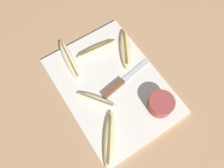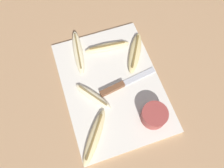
% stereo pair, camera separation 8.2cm
% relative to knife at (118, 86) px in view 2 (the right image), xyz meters
% --- Properties ---
extents(ground_plane, '(4.00, 4.00, 0.00)m').
position_rel_knife_xyz_m(ground_plane, '(-0.02, -0.02, -0.02)').
color(ground_plane, tan).
extents(cutting_board, '(0.50, 0.36, 0.01)m').
position_rel_knife_xyz_m(cutting_board, '(-0.02, -0.02, -0.01)').
color(cutting_board, silver).
rests_on(cutting_board, ground_plane).
extents(knife, '(0.06, 0.23, 0.02)m').
position_rel_knife_xyz_m(knife, '(0.00, 0.00, 0.00)').
color(knife, brown).
rests_on(knife, cutting_board).
extents(banana_mellow_near, '(0.18, 0.15, 0.02)m').
position_rel_knife_xyz_m(banana_mellow_near, '(0.15, -0.14, 0.00)').
color(banana_mellow_near, beige).
rests_on(banana_mellow_near, cutting_board).
extents(banana_pale_long, '(0.21, 0.06, 0.02)m').
position_rel_knife_xyz_m(banana_pale_long, '(-0.19, -0.10, 0.00)').
color(banana_pale_long, beige).
rests_on(banana_pale_long, cutting_board).
extents(banana_bright_far, '(0.15, 0.12, 0.02)m').
position_rel_knife_xyz_m(banana_bright_far, '(0.01, -0.10, 0.00)').
color(banana_bright_far, beige).
rests_on(banana_bright_far, cutting_board).
extents(banana_ripe_center, '(0.05, 0.18, 0.02)m').
position_rel_knife_xyz_m(banana_ripe_center, '(-0.18, 0.02, 0.00)').
color(banana_ripe_center, beige).
rests_on(banana_ripe_center, cutting_board).
extents(banana_spotted_left, '(0.18, 0.13, 0.02)m').
position_rel_knife_xyz_m(banana_spotted_left, '(-0.12, 0.11, 0.00)').
color(banana_spotted_left, '#DBC684').
rests_on(banana_spotted_left, cutting_board).
extents(prep_bowl, '(0.09, 0.09, 0.05)m').
position_rel_knife_xyz_m(prep_bowl, '(0.15, 0.08, 0.02)').
color(prep_bowl, '#993D38').
rests_on(prep_bowl, cutting_board).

